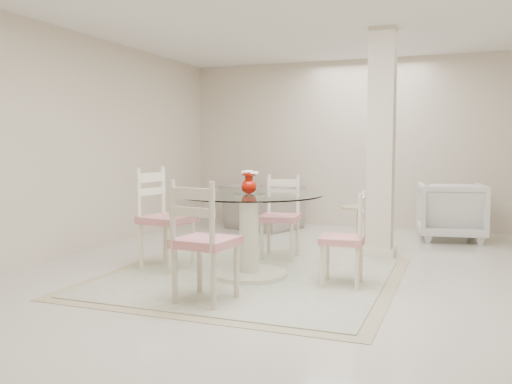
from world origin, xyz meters
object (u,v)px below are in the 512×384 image
(dining_table, at_px, (249,235))
(dining_chair_north, at_px, (281,210))
(armchair_white, at_px, (451,211))
(side_table, at_px, (359,226))
(dining_chair_east, at_px, (349,232))
(dining_chair_south, at_px, (201,233))
(recliner_taupe, at_px, (262,207))
(dining_chair_west, at_px, (161,210))
(red_vase, at_px, (249,183))
(column, at_px, (381,144))

(dining_table, height_order, dining_chair_north, dining_chair_north)
(armchair_white, relative_size, side_table, 1.79)
(dining_chair_east, relative_size, dining_chair_south, 0.86)
(recliner_taupe, relative_size, side_table, 2.17)
(dining_chair_west, xyz_separation_m, dining_chair_south, (1.00, -1.05, -0.03))
(red_vase, relative_size, armchair_white, 0.26)
(dining_table, relative_size, recliner_taupe, 1.36)
(dining_chair_west, distance_m, recliner_taupe, 3.03)
(red_vase, distance_m, dining_chair_west, 1.08)
(red_vase, relative_size, dining_chair_east, 0.24)
(side_table, bearing_deg, recliner_taupe, 157.46)
(dining_table, distance_m, dining_chair_north, 1.03)
(column, xyz_separation_m, recliner_taupe, (-2.06, 1.47, -1.00))
(dining_chair_south, distance_m, recliner_taupe, 4.19)
(dining_chair_north, distance_m, armchair_white, 2.76)
(dining_chair_south, bearing_deg, dining_chair_west, -40.41)
(dining_table, distance_m, dining_chair_south, 1.04)
(recliner_taupe, bearing_deg, dining_chair_south, 121.85)
(recliner_taupe, bearing_deg, armchair_white, -161.30)
(armchair_white, bearing_deg, red_vase, 50.20)
(dining_chair_north, bearing_deg, dining_table, -96.64)
(armchair_white, height_order, side_table, armchair_white)
(dining_chair_south, xyz_separation_m, side_table, (0.72, 3.38, -0.38))
(column, height_order, side_table, column)
(dining_table, bearing_deg, recliner_taupe, 107.87)
(dining_table, relative_size, side_table, 2.95)
(side_table, bearing_deg, dining_chair_north, -117.29)
(dining_chair_east, bearing_deg, dining_chair_north, -139.80)
(dining_chair_north, bearing_deg, armchair_white, 41.38)
(dining_chair_west, bearing_deg, red_vase, -81.41)
(dining_chair_east, relative_size, dining_chair_north, 0.92)
(dining_chair_north, height_order, side_table, dining_chair_north)
(dining_chair_north, relative_size, dining_chair_west, 0.90)
(column, bearing_deg, recliner_taupe, 144.51)
(dining_chair_east, xyz_separation_m, dining_chair_north, (-1.01, 1.03, 0.05))
(dining_chair_east, distance_m, side_table, 2.40)
(column, bearing_deg, armchair_white, 61.94)
(column, distance_m, red_vase, 1.95)
(dining_chair_south, height_order, recliner_taupe, dining_chair_south)
(dining_table, relative_size, dining_chair_north, 1.36)
(red_vase, relative_size, dining_chair_north, 0.22)
(dining_table, bearing_deg, dining_chair_south, -91.25)
(dining_chair_north, bearing_deg, dining_chair_east, -51.87)
(dining_chair_east, bearing_deg, dining_chair_west, -95.24)
(dining_chair_south, relative_size, recliner_taupe, 1.07)
(red_vase, height_order, recliner_taupe, red_vase)
(dining_chair_north, xyz_separation_m, recliner_taupe, (-0.99, 2.03, -0.22))
(column, relative_size, dining_chair_east, 2.73)
(armchair_white, distance_m, side_table, 1.37)
(red_vase, bearing_deg, armchair_white, 58.60)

